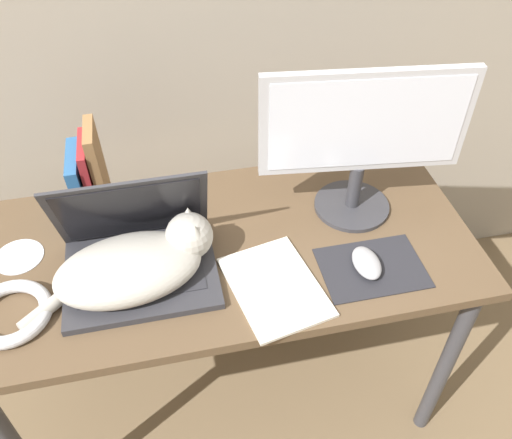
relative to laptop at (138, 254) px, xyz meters
name	(u,v)px	position (x,y,z in m)	size (l,w,h in m)	color
desk	(225,268)	(0.21, 0.04, -0.14)	(1.26, 0.59, 0.72)	brown
laptop	(138,254)	(0.00, 0.00, 0.00)	(0.35, 0.28, 0.27)	#2D2D33
cat	(138,264)	(0.00, -0.04, 0.01)	(0.45, 0.24, 0.14)	#B2ADA3
external_monitor	(363,137)	(0.57, 0.10, 0.18)	(0.51, 0.20, 0.41)	#333338
mousepad	(372,268)	(0.54, -0.12, -0.05)	(0.25, 0.18, 0.00)	#232328
computer_mouse	(367,263)	(0.53, -0.11, -0.03)	(0.06, 0.11, 0.03)	#99999E
book_row	(90,179)	(-0.10, 0.23, 0.06)	(0.08, 0.16, 0.26)	#285B93
cable_coil	(10,313)	(-0.29, -0.08, -0.04)	(0.19, 0.19, 0.03)	silver
notepad	(275,286)	(0.30, -0.12, -0.05)	(0.24, 0.30, 0.01)	silver
cd_disc	(19,257)	(-0.29, 0.10, -0.05)	(0.12, 0.12, 0.00)	silver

